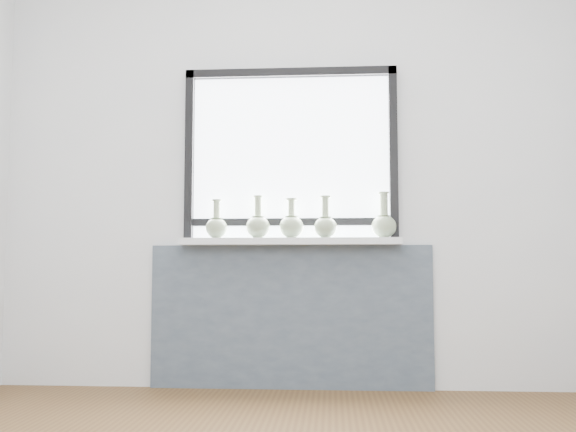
# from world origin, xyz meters

# --- Properties ---
(back_wall) EXTENTS (3.60, 0.02, 2.60)m
(back_wall) POSITION_xyz_m (0.00, 1.81, 1.30)
(back_wall) COLOR silver
(back_wall) RESTS_ON ground
(apron_panel) EXTENTS (1.70, 0.03, 0.86)m
(apron_panel) POSITION_xyz_m (0.00, 1.78, 0.43)
(apron_panel) COLOR #525C6B
(apron_panel) RESTS_ON ground
(windowsill) EXTENTS (1.32, 0.18, 0.04)m
(windowsill) POSITION_xyz_m (0.00, 1.71, 0.88)
(windowsill) COLOR white
(windowsill) RESTS_ON apron_panel
(window) EXTENTS (1.30, 0.06, 1.05)m
(window) POSITION_xyz_m (0.00, 1.77, 1.44)
(window) COLOR black
(window) RESTS_ON windowsill
(vase_a) EXTENTS (0.13, 0.13, 0.23)m
(vase_a) POSITION_xyz_m (-0.44, 1.70, 0.97)
(vase_a) COLOR #94AA83
(vase_a) RESTS_ON windowsill
(vase_b) EXTENTS (0.15, 0.15, 0.26)m
(vase_b) POSITION_xyz_m (-0.19, 1.71, 0.98)
(vase_b) COLOR #94AA83
(vase_b) RESTS_ON windowsill
(vase_c) EXTENTS (0.15, 0.15, 0.24)m
(vase_c) POSITION_xyz_m (0.01, 1.71, 0.98)
(vase_c) COLOR #94AA83
(vase_c) RESTS_ON windowsill
(vase_d) EXTENTS (0.14, 0.14, 0.25)m
(vase_d) POSITION_xyz_m (0.21, 1.69, 0.98)
(vase_d) COLOR #94AA83
(vase_d) RESTS_ON windowsill
(vase_e) EXTENTS (0.15, 0.15, 0.27)m
(vase_e) POSITION_xyz_m (0.56, 1.72, 0.99)
(vase_e) COLOR #94AA83
(vase_e) RESTS_ON windowsill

